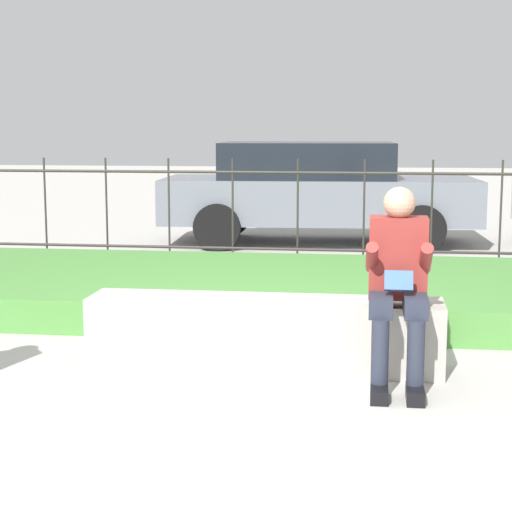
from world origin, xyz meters
The scene contains 6 objects.
ground_plane centered at (0.00, 0.00, 0.00)m, with size 60.00×60.00×0.00m, color #B2AFA8.
stone_bench centered at (0.12, 0.00, 0.22)m, with size 2.47×0.45×0.50m.
person_seated_reader centered at (1.03, -0.26, 0.72)m, with size 0.42×0.73×1.30m.
grass_berm centered at (0.00, 2.12, 0.14)m, with size 10.40×2.85×0.29m.
iron_fence centered at (0.00, 4.04, 0.69)m, with size 8.40×0.03×1.31m.
car_parked_center centered at (0.05, 6.51, 0.77)m, with size 4.54×2.05×1.46m.
Camera 1 is at (0.84, -5.81, 1.69)m, focal length 60.00 mm.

